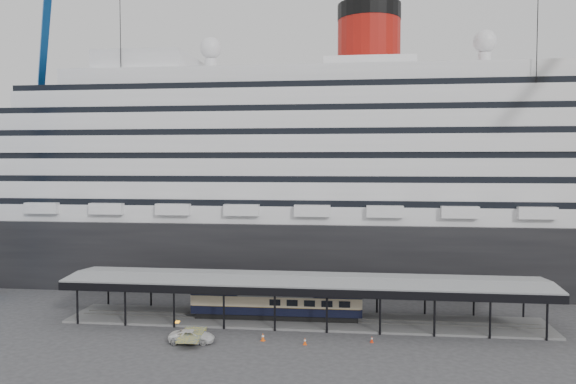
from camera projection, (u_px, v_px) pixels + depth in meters
The scene contains 8 objects.
ground at pixel (300, 334), 61.10m from camera, with size 200.00×200.00×0.00m, color #343436.
cruise_ship at pixel (319, 165), 91.87m from camera, with size 130.00×30.00×43.90m.
platform_canopy at pixel (304, 302), 65.93m from camera, with size 56.00×9.18×5.30m.
port_truck at pixel (192, 336), 58.22m from camera, with size 2.18×4.72×1.31m, color white.
pullman_carriage at pixel (276, 300), 66.31m from camera, with size 20.14×2.86×19.74m.
traffic_cone_left at pixel (263, 337), 58.82m from camera, with size 0.57×0.57×0.84m.
traffic_cone_mid at pixel (305, 341), 57.59m from camera, with size 0.45×0.45×0.73m.
traffic_cone_right at pixel (372, 339), 58.29m from camera, with size 0.44×0.44×0.68m.
Camera 1 is at (5.77, -59.94, 18.69)m, focal length 35.00 mm.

